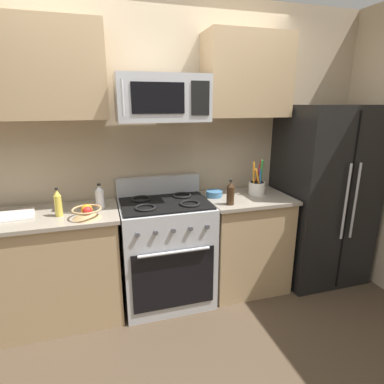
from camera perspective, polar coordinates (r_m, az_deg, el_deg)
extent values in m
plane|color=#473828|center=(2.58, -1.44, -26.08)|extent=(16.00, 16.00, 0.00)
cube|color=tan|center=(2.89, -6.69, 7.39)|extent=(8.00, 0.10, 2.60)
cube|color=tan|center=(2.80, -24.00, -12.89)|extent=(1.02, 0.55, 0.88)
cube|color=gray|center=(2.62, -25.12, -4.09)|extent=(1.06, 0.59, 0.03)
cube|color=#B2B5BA|center=(2.80, -4.78, -11.07)|extent=(0.76, 0.59, 0.91)
cube|color=black|center=(2.59, -3.30, -15.78)|extent=(0.67, 0.01, 0.51)
cylinder|color=#B2B5BA|center=(2.44, -3.25, -11.00)|extent=(0.57, 0.02, 0.02)
cube|color=black|center=(2.62, -5.01, -2.02)|extent=(0.73, 0.53, 0.02)
cube|color=#B2B5BA|center=(2.85, -6.14, 1.14)|extent=(0.76, 0.06, 0.18)
torus|color=black|center=(2.47, -8.57, -2.88)|extent=(0.17, 0.17, 0.02)
torus|color=black|center=(2.54, -0.42, -2.15)|extent=(0.17, 0.17, 0.02)
torus|color=black|center=(2.71, -9.34, -1.24)|extent=(0.17, 0.17, 0.02)
torus|color=black|center=(2.77, -1.85, -0.62)|extent=(0.17, 0.17, 0.02)
cylinder|color=#4C4C51|center=(2.34, -10.00, -7.76)|extent=(0.04, 0.02, 0.04)
cylinder|color=#4C4C51|center=(2.36, -6.68, -7.44)|extent=(0.04, 0.02, 0.04)
cylinder|color=#4C4C51|center=(2.39, -3.42, -7.11)|extent=(0.04, 0.02, 0.04)
cylinder|color=#4C4C51|center=(2.42, -0.24, -6.76)|extent=(0.04, 0.02, 0.04)
cylinder|color=#4C4C51|center=(2.46, 2.85, -6.40)|extent=(0.04, 0.02, 0.04)
cube|color=tan|center=(3.04, 9.74, -9.31)|extent=(0.71, 0.55, 0.88)
cube|color=gray|center=(2.87, 10.16, -1.08)|extent=(0.75, 0.59, 0.03)
cube|color=black|center=(3.30, 22.83, -0.54)|extent=(0.81, 0.66, 1.71)
cube|color=black|center=(3.07, 26.72, -2.23)|extent=(0.01, 0.01, 1.63)
cylinder|color=#B2B5BA|center=(3.00, 26.45, -1.70)|extent=(0.02, 0.02, 0.69)
cylinder|color=#B2B5BA|center=(3.07, 27.83, -1.52)|extent=(0.02, 0.02, 0.69)
cube|color=#B2B5BA|center=(2.52, -5.63, 16.76)|extent=(0.70, 0.40, 0.35)
cube|color=black|center=(2.31, -6.21, 16.82)|extent=(0.38, 0.01, 0.22)
cube|color=black|center=(2.39, 1.55, 16.87)|extent=(0.14, 0.01, 0.24)
cylinder|color=#B2B5BA|center=(2.25, -12.65, 16.56)|extent=(0.02, 0.02, 0.24)
cube|color=tan|center=(2.64, -27.64, 19.23)|extent=(1.05, 0.34, 0.69)
cube|color=tan|center=(2.89, 9.98, 20.28)|extent=(0.74, 0.34, 0.69)
cylinder|color=white|center=(2.94, 11.83, 0.69)|extent=(0.15, 0.15, 0.12)
cylinder|color=black|center=(2.94, 11.84, 0.87)|extent=(0.13, 0.13, 0.10)
cylinder|color=blue|center=(2.90, 12.46, 1.99)|extent=(0.03, 0.02, 0.22)
cylinder|color=orange|center=(2.88, 12.11, 2.04)|extent=(0.08, 0.03, 0.23)
cylinder|color=red|center=(2.94, 12.02, 3.05)|extent=(0.06, 0.05, 0.30)
cylinder|color=green|center=(2.92, 12.57, 2.91)|extent=(0.03, 0.06, 0.30)
cylinder|color=orange|center=(2.89, 11.29, 2.67)|extent=(0.02, 0.04, 0.28)
cone|color=tan|center=(2.42, -18.74, -3.79)|extent=(0.21, 0.21, 0.07)
torus|color=tan|center=(2.41, -18.81, -3.03)|extent=(0.21, 0.21, 0.01)
sphere|color=red|center=(2.39, -18.69, -3.31)|extent=(0.07, 0.07, 0.07)
sphere|color=orange|center=(2.41, -18.79, -3.11)|extent=(0.08, 0.08, 0.08)
cube|color=silver|center=(2.68, -30.98, -3.93)|extent=(0.41, 0.31, 0.02)
cylinder|color=#382314|center=(2.60, 7.07, -0.67)|extent=(0.06, 0.06, 0.15)
cone|color=#382314|center=(2.57, 7.15, 1.45)|extent=(0.06, 0.06, 0.04)
cylinder|color=black|center=(2.56, 7.17, 2.07)|extent=(0.03, 0.03, 0.01)
cylinder|color=silver|center=(2.60, -16.57, -1.31)|extent=(0.07, 0.07, 0.15)
cone|color=silver|center=(2.57, -16.74, 0.71)|extent=(0.06, 0.06, 0.04)
cylinder|color=black|center=(2.56, -16.78, 1.32)|extent=(0.03, 0.03, 0.01)
cylinder|color=gold|center=(2.52, -23.36, -2.36)|extent=(0.05, 0.05, 0.16)
cone|color=gold|center=(2.49, -23.62, -0.12)|extent=(0.05, 0.05, 0.05)
cylinder|color=black|center=(2.48, -23.69, 0.54)|extent=(0.02, 0.02, 0.01)
cylinder|color=teal|center=(2.82, 4.11, -0.35)|extent=(0.15, 0.15, 0.05)
torus|color=teal|center=(2.81, 4.12, 0.15)|extent=(0.15, 0.15, 0.01)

